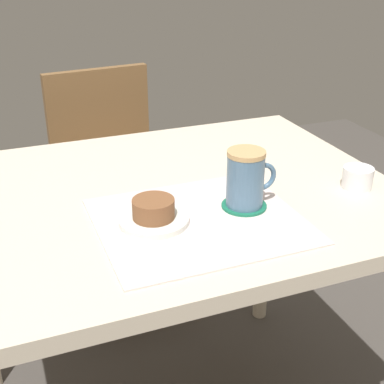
# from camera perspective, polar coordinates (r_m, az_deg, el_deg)

# --- Properties ---
(dining_table) EXTENTS (1.06, 0.81, 0.76)m
(dining_table) POSITION_cam_1_polar(r_m,az_deg,el_deg) (1.27, -2.69, -3.52)
(dining_table) COLOR beige
(dining_table) RESTS_ON ground_plane
(wooden_chair) EXTENTS (0.46, 0.46, 0.85)m
(wooden_chair) POSITION_cam_1_polar(r_m,az_deg,el_deg) (2.00, -8.38, 1.46)
(wooden_chair) COLOR brown
(wooden_chair) RESTS_ON ground_plane
(placemat) EXTENTS (0.41, 0.36, 0.00)m
(placemat) POSITION_cam_1_polar(r_m,az_deg,el_deg) (1.10, 0.76, -3.11)
(placemat) COLOR silver
(placemat) RESTS_ON dining_table
(pastry_plate) EXTENTS (0.14, 0.14, 0.01)m
(pastry_plate) POSITION_cam_1_polar(r_m,az_deg,el_deg) (1.09, -4.09, -2.99)
(pastry_plate) COLOR silver
(pastry_plate) RESTS_ON placemat
(pastry) EXTENTS (0.09, 0.09, 0.04)m
(pastry) POSITION_cam_1_polar(r_m,az_deg,el_deg) (1.07, -4.13, -1.77)
(pastry) COLOR brown
(pastry) RESTS_ON pastry_plate
(coffee_coaster) EXTENTS (0.10, 0.10, 0.00)m
(coffee_coaster) POSITION_cam_1_polar(r_m,az_deg,el_deg) (1.15, 5.57, -1.45)
(coffee_coaster) COLOR #196B4C
(coffee_coaster) RESTS_ON placemat
(coffee_mug) EXTENTS (0.11, 0.08, 0.12)m
(coffee_mug) POSITION_cam_1_polar(r_m,az_deg,el_deg) (1.13, 5.81, 1.47)
(coffee_mug) COLOR slate
(coffee_mug) RESTS_ON coffee_coaster
(sugar_bowl) EXTENTS (0.07, 0.07, 0.05)m
(sugar_bowl) POSITION_cam_1_polar(r_m,az_deg,el_deg) (1.29, 17.25, 1.47)
(sugar_bowl) COLOR white
(sugar_bowl) RESTS_ON dining_table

